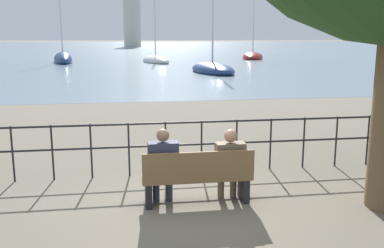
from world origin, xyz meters
TOP-DOWN VIEW (x-y plane):
  - ground_plane at (0.00, 0.00)m, footprint 1000.00×1000.00m
  - harbor_water at (0.00, 161.25)m, footprint 600.00×300.00m
  - park_bench at (0.00, -0.06)m, footprint 1.76×0.45m
  - seated_person_left at (-0.54, 0.01)m, footprint 0.47×0.35m
  - seated_person_right at (0.54, 0.01)m, footprint 0.47×0.35m
  - promenade_railing at (0.00, 1.54)m, footprint 12.02×0.04m
  - sailboat_0 at (15.12, 46.84)m, footprint 4.52×7.30m
  - sailboat_3 at (5.54, 25.72)m, footprint 3.39×6.92m
  - sailboat_4 at (-7.68, 42.05)m, footprint 3.33×8.91m
  - sailboat_5 at (2.22, 39.89)m, footprint 3.56×7.11m
  - harbor_lighthouse at (1.55, 126.84)m, footprint 5.10×5.10m

SIDE VIEW (x-z plane):
  - ground_plane at x=0.00m, z-range 0.00..0.00m
  - harbor_water at x=0.00m, z-range 0.00..0.01m
  - sailboat_3 at x=5.54m, z-range -3.51..4.00m
  - sailboat_5 at x=2.22m, z-range -3.32..3.82m
  - sailboat_0 at x=15.12m, z-range -5.11..5.69m
  - sailboat_4 at x=-7.68m, z-range -4.83..5.54m
  - park_bench at x=0.00m, z-range -0.02..0.88m
  - seated_person_right at x=0.54m, z-range 0.06..1.26m
  - seated_person_left at x=-0.54m, z-range 0.06..1.30m
  - promenade_railing at x=0.00m, z-range 0.17..1.22m
  - harbor_lighthouse at x=1.55m, z-range -0.76..20.99m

